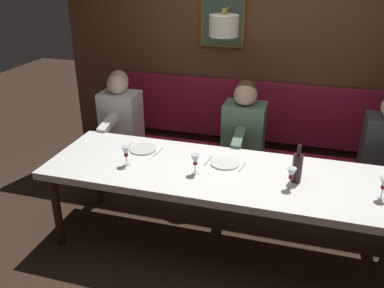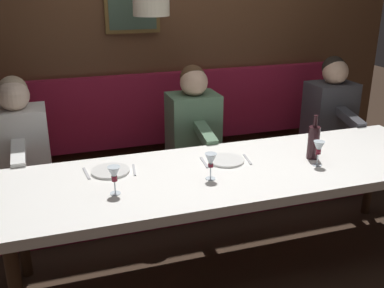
{
  "view_description": "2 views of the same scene",
  "coord_description": "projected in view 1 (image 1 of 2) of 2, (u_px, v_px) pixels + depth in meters",
  "views": [
    {
      "loc": [
        -2.78,
        -0.54,
        2.26
      ],
      "look_at": [
        0.05,
        0.29,
        0.92
      ],
      "focal_mm": 37.82,
      "sensor_mm": 36.0,
      "label": 1
    },
    {
      "loc": [
        -2.39,
        1.1,
        1.88
      ],
      "look_at": [
        0.05,
        0.29,
        0.92
      ],
      "focal_mm": 41.94,
      "sensor_mm": 36.0,
      "label": 2
    }
  ],
  "objects": [
    {
      "name": "wine_bottle",
      "position": [
        297.0,
        167.0,
        3.01
      ],
      "size": [
        0.08,
        0.08,
        0.3
      ],
      "color": "#33191E",
      "rests_on": "dining_table"
    },
    {
      "name": "wine_glass_2",
      "position": [
        195.0,
        160.0,
        3.12
      ],
      "size": [
        0.07,
        0.07,
        0.16
      ],
      "color": "silver",
      "rests_on": "dining_table"
    },
    {
      "name": "ground_plane",
      "position": [
        223.0,
        247.0,
        3.5
      ],
      "size": [
        12.0,
        12.0,
        0.0
      ],
      "primitive_type": "plane",
      "color": "#332319"
    },
    {
      "name": "place_setting_0",
      "position": [
        225.0,
        163.0,
        3.31
      ],
      "size": [
        0.24,
        0.33,
        0.01
      ],
      "color": "white",
      "rests_on": "dining_table"
    },
    {
      "name": "place_setting_1",
      "position": [
        143.0,
        149.0,
        3.56
      ],
      "size": [
        0.24,
        0.32,
        0.01
      ],
      "color": "silver",
      "rests_on": "dining_table"
    },
    {
      "name": "wine_glass_3",
      "position": [
        126.0,
        152.0,
        3.25
      ],
      "size": [
        0.07,
        0.07,
        0.16
      ],
      "color": "silver",
      "rests_on": "dining_table"
    },
    {
      "name": "banquette_bench",
      "position": [
        242.0,
        176.0,
        4.18
      ],
      "size": [
        0.52,
        3.12,
        0.45
      ],
      "primitive_type": "cube",
      "color": "maroon",
      "rests_on": "ground_plane"
    },
    {
      "name": "back_wall_panel",
      "position": [
        256.0,
        55.0,
        4.21
      ],
      "size": [
        0.59,
        4.32,
        2.9
      ],
      "color": "#51331E",
      "rests_on": "ground_plane"
    },
    {
      "name": "diner_middle",
      "position": [
        120.0,
        110.0,
        4.27
      ],
      "size": [
        0.6,
        0.4,
        0.79
      ],
      "color": "white",
      "rests_on": "banquette_bench"
    },
    {
      "name": "dining_table",
      "position": [
        225.0,
        178.0,
        3.22
      ],
      "size": [
        0.9,
        2.92,
        0.74
      ],
      "color": "white",
      "rests_on": "ground_plane"
    },
    {
      "name": "wine_glass_0",
      "position": [
        384.0,
        184.0,
        2.79
      ],
      "size": [
        0.07,
        0.07,
        0.16
      ],
      "color": "silver",
      "rests_on": "dining_table"
    },
    {
      "name": "wine_glass_1",
      "position": [
        291.0,
        174.0,
        2.91
      ],
      "size": [
        0.07,
        0.07,
        0.16
      ],
      "color": "silver",
      "rests_on": "dining_table"
    },
    {
      "name": "diner_near",
      "position": [
        244.0,
        123.0,
        3.93
      ],
      "size": [
        0.6,
        0.4,
        0.79
      ],
      "color": "#567A5B",
      "rests_on": "banquette_bench"
    }
  ]
}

